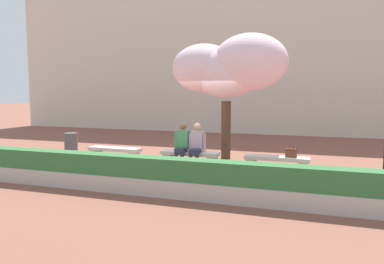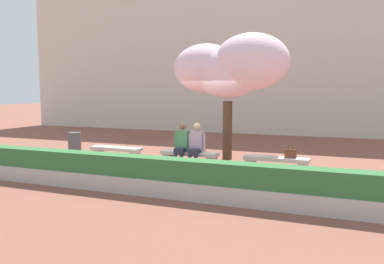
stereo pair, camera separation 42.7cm
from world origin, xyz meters
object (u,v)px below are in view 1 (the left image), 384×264
Objects in this scene: stone_bench_near_west at (190,157)px; cherry_tree_main at (228,68)px; person_seated_right at (196,144)px; handbag at (291,152)px; stone_bench_west_end at (115,152)px; trash_bin at (71,144)px; person_seated_left at (182,143)px; stone_bench_center at (277,162)px.

cherry_tree_main reaches higher than stone_bench_near_west.
person_seated_right is 3.81× the size of handbag.
trash_bin is (-2.00, 0.51, 0.09)m from stone_bench_west_end.
person_seated_left is at bearing -7.49° from trash_bin.
person_seated_right is at bearing -106.51° from cherry_tree_main.
handbag is (3.06, 0.07, -0.12)m from person_seated_left.
stone_bench_near_west is (2.48, 0.00, 0.00)m from stone_bench_west_end.
stone_bench_center is 6.97m from trash_bin.
cherry_tree_main reaches higher than stone_bench_center.
person_seated_left is 3.81× the size of handbag.
handbag is at bearing 2.41° from stone_bench_center.
cherry_tree_main is (3.20, 1.63, 2.63)m from stone_bench_west_end.
stone_bench_center is 0.43× the size of cherry_tree_main.
stone_bench_center is at bearing 1.14° from person_seated_left.
person_seated_right reaches higher than handbag.
person_seated_left is 3.06m from handbag.
stone_bench_center is 1.33× the size of person_seated_left.
person_seated_left is (2.26, -0.05, 0.40)m from stone_bench_west_end.
trash_bin is at bearing 172.51° from person_seated_left.
stone_bench_near_west is 5.06× the size of handbag.
stone_bench_center is 1.33× the size of person_seated_right.
person_seated_left is at bearing 179.99° from person_seated_right.
stone_bench_center is 2.20× the size of trash_bin.
stone_bench_center is 2.72m from person_seated_left.
trash_bin is (-4.48, 0.51, 0.09)m from stone_bench_near_west.
trash_bin is (-6.95, 0.51, 0.09)m from stone_bench_center.
handbag is at bearing 1.51° from person_seated_right.
person_seated_left is 0.33× the size of cherry_tree_main.
cherry_tree_main is at bearing 26.96° from stone_bench_west_end.
trash_bin is at bearing 175.83° from stone_bench_center.
cherry_tree_main is 5.89m from trash_bin.
cherry_tree_main is (0.72, 1.63, 2.63)m from stone_bench_near_west.
stone_bench_center is 0.46m from handbag.
stone_bench_near_west is 0.46m from person_seated_left.
handbag is 0.09× the size of cherry_tree_main.
stone_bench_near_west is 3.17m from cherry_tree_main.
person_seated_left is at bearing -166.01° from stone_bench_near_west.
person_seated_right is 0.33× the size of cherry_tree_main.
person_seated_left is at bearing -119.13° from cherry_tree_main.
person_seated_left is at bearing -178.71° from handbag.
cherry_tree_main reaches higher than person_seated_left.
stone_bench_west_end is 2.73m from person_seated_right.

